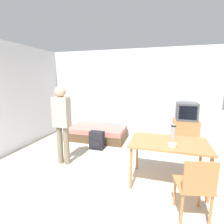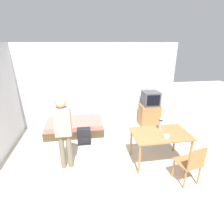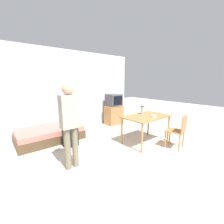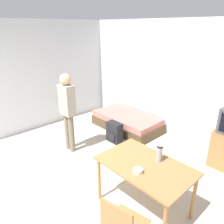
{
  "view_description": "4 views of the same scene",
  "coord_description": "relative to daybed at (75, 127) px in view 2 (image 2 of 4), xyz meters",
  "views": [
    {
      "loc": [
        1.27,
        -1.57,
        1.82
      ],
      "look_at": [
        0.17,
        2.12,
        1.09
      ],
      "focal_mm": 28.0,
      "sensor_mm": 36.0,
      "label": 1
    },
    {
      "loc": [
        -0.24,
        -1.89,
        2.67
      ],
      "look_at": [
        0.38,
        2.09,
        1.08
      ],
      "focal_mm": 28.0,
      "sensor_mm": 36.0,
      "label": 2
    },
    {
      "loc": [
        -1.87,
        -1.08,
        1.7
      ],
      "look_at": [
        0.61,
        1.94,
        0.89
      ],
      "focal_mm": 24.0,
      "sensor_mm": 36.0,
      "label": 3
    },
    {
      "loc": [
        2.92,
        -0.65,
        2.54
      ],
      "look_at": [
        0.17,
        1.92,
        1.05
      ],
      "focal_mm": 35.0,
      "sensor_mm": 36.0,
      "label": 4
    }
  ],
  "objects": [
    {
      "name": "wooden_chair",
      "position": [
        2.36,
        -2.58,
        0.31
      ],
      "size": [
        0.5,
        0.5,
        0.88
      ],
      "color": "#9E6B3D",
      "rests_on": "ground_plane"
    },
    {
      "name": "wall_back",
      "position": [
        0.64,
        0.58,
        1.16
      ],
      "size": [
        5.63,
        0.06,
        2.7
      ],
      "color": "silver",
      "rests_on": "ground_plane"
    },
    {
      "name": "daybed",
      "position": [
        0.0,
        0.0,
        0.0
      ],
      "size": [
        1.78,
        0.94,
        0.39
      ],
      "color": "#4C3823",
      "rests_on": "ground_plane"
    },
    {
      "name": "backpack",
      "position": [
        0.29,
        -0.72,
        0.05
      ],
      "size": [
        0.37,
        0.23,
        0.48
      ],
      "color": "black",
      "rests_on": "ground_plane"
    },
    {
      "name": "tv",
      "position": [
        2.52,
        0.16,
        0.39
      ],
      "size": [
        0.66,
        0.47,
        1.2
      ],
      "color": "#9E6B3D",
      "rests_on": "ground_plane"
    },
    {
      "name": "thermos_flask",
      "position": [
        2.11,
        -1.59,
        0.71
      ],
      "size": [
        0.09,
        0.09,
        0.25
      ],
      "color": "#99999E",
      "rests_on": "dining_table"
    },
    {
      "name": "mate_bowl",
      "position": [
        2.08,
        -2.0,
        0.6
      ],
      "size": [
        0.13,
        0.13,
        0.05
      ],
      "color": "beige",
      "rests_on": "dining_table"
    },
    {
      "name": "person_standing",
      "position": [
        -0.11,
        -1.67,
        0.79
      ],
      "size": [
        0.34,
        0.23,
        1.68
      ],
      "color": "#6B604C",
      "rests_on": "ground_plane"
    },
    {
      "name": "dining_table",
      "position": [
        2.04,
        -1.8,
        0.49
      ],
      "size": [
        1.29,
        0.82,
        0.76
      ],
      "color": "#9E6B3D",
      "rests_on": "ground_plane"
    }
  ]
}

